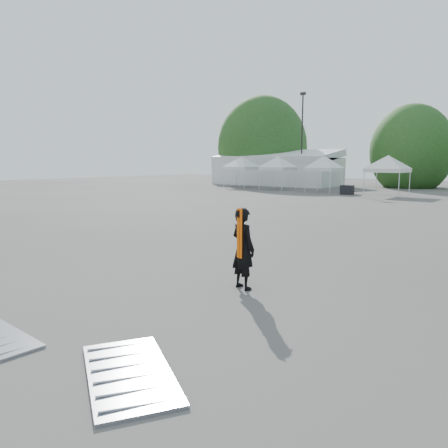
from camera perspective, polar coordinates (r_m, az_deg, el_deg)
The scene contains 12 objects.
ground at distance 11.94m, azimuth 6.43°, elevation -5.73°, with size 120.00×120.00×0.00m, color #474442.
marquee at distance 52.94m, azimuth 6.75°, elevation 7.23°, with size 15.00×6.25×4.23m.
light_pole_west at distance 50.12m, azimuth 10.16°, elevation 11.45°, with size 0.60×0.25×10.30m.
tree_far_w at distance 57.65m, azimuth 4.99°, elevation 9.88°, with size 4.80×4.80×7.30m.
tree_mid_w at distance 51.79m, azimuth 23.26°, elevation 8.77°, with size 4.16×4.16×6.33m.
tent_a at distance 47.56m, azimuth 2.33°, elevation 8.47°, with size 4.17×4.17×3.88m.
tent_b at distance 44.61m, azimuth 7.05°, elevation 8.43°, with size 4.05×4.05×3.88m.
tent_c at distance 41.93m, azimuth 12.97°, elevation 8.30°, with size 3.79×3.79×3.88m.
tent_d at distance 38.90m, azimuth 20.65°, elevation 8.01°, with size 4.28×4.28×3.88m.
man at distance 9.82m, azimuth 2.50°, elevation -3.20°, with size 0.76×0.60×1.85m.
barrier_mid at distance 6.36m, azimuth -12.25°, elevation -18.47°, with size 2.40×2.01×0.07m.
crate_west at distance 38.98m, azimuth 15.78°, elevation 4.31°, with size 1.03×0.80×0.80m, color black.
Camera 1 is at (6.19, -9.80, 2.88)m, focal length 35.00 mm.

